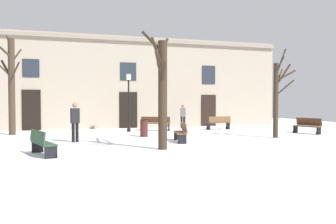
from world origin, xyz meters
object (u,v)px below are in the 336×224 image
object	(u,v)px
bench_near_lamp	(181,132)
person_near_bench	(75,120)
tree_center	(162,89)
bench_facing_shops	(42,143)
streetlamp	(129,96)
bench_by_litter_bin	(307,126)
person_crossing_plaza	(183,115)
bench_back_to_back_left	(219,123)
tree_right_of_center	(11,83)
tree_near_facade	(277,95)
bench_near_center_tree	(155,123)
litter_bin	(144,128)

from	to	relation	value
bench_near_lamp	person_near_bench	bearing A→B (deg)	-93.35
tree_center	bench_facing_shops	world-z (taller)	tree_center
tree_center	streetlamp	distance (m)	8.46
bench_facing_shops	person_near_bench	world-z (taller)	person_near_bench
bench_by_litter_bin	person_near_bench	bearing A→B (deg)	-109.04
bench_facing_shops	streetlamp	bearing A→B (deg)	-44.80
bench_by_litter_bin	person_crossing_plaza	distance (m)	8.26
bench_near_lamp	bench_by_litter_bin	bearing A→B (deg)	114.65
tree_center	bench_back_to_back_left	distance (m)	10.61
tree_right_of_center	bench_by_litter_bin	distance (m)	16.91
tree_near_facade	bench_near_lamp	xyz separation A→B (m)	(-5.34, -0.20, -1.72)
tree_right_of_center	bench_near_lamp	bearing A→B (deg)	-39.43
bench_back_to_back_left	bench_facing_shops	bearing A→B (deg)	33.00
person_near_bench	bench_near_lamp	bearing A→B (deg)	151.09
bench_by_litter_bin	bench_back_to_back_left	world-z (taller)	bench_by_litter_bin
tree_near_facade	bench_near_center_tree	distance (m)	7.96
tree_center	litter_bin	bearing A→B (deg)	82.64
bench_facing_shops	person_near_bench	xyz separation A→B (m)	(1.48, 3.88, 0.58)
bench_near_center_tree	bench_facing_shops	bearing A→B (deg)	-104.96
tree_right_of_center	litter_bin	bearing A→B (deg)	-26.99
tree_right_of_center	bench_near_center_tree	bearing A→B (deg)	1.00
bench_facing_shops	bench_near_center_tree	xyz separation A→B (m)	(6.85, 8.87, 0.02)
person_crossing_plaza	litter_bin	bearing A→B (deg)	68.66
streetlamp	person_near_bench	world-z (taller)	streetlamp
tree_near_facade	bench_near_center_tree	size ratio (longest dim) A/B	2.48
tree_center	person_crossing_plaza	world-z (taller)	tree_center
tree_right_of_center	bench_near_lamp	world-z (taller)	tree_right_of_center
litter_bin	person_crossing_plaza	size ratio (longest dim) A/B	0.55
bench_by_litter_bin	bench_back_to_back_left	bearing A→B (deg)	-160.77
bench_near_center_tree	tree_right_of_center	bearing A→B (deg)	-156.27
litter_bin	person_crossing_plaza	world-z (taller)	person_crossing_plaza
person_crossing_plaza	bench_near_lamp	bearing A→B (deg)	86.37
tree_near_facade	tree_right_of_center	distance (m)	14.38
bench_near_lamp	litter_bin	bearing A→B (deg)	-147.13
person_near_bench	bench_facing_shops	bearing A→B (deg)	57.61
bench_back_to_back_left	person_crossing_plaza	bearing A→B (deg)	-54.11
bench_facing_shops	person_crossing_plaza	size ratio (longest dim) A/B	1.16
tree_near_facade	tree_right_of_center	bearing A→B (deg)	154.85
bench_near_center_tree	bench_by_litter_bin	bearing A→B (deg)	-9.69
bench_near_lamp	streetlamp	bearing A→B (deg)	-156.47
tree_near_facade	bench_back_to_back_left	bearing A→B (deg)	94.37
tree_right_of_center	person_crossing_plaza	bearing A→B (deg)	8.74
tree_near_facade	streetlamp	world-z (taller)	tree_near_facade
tree_near_facade	tree_right_of_center	size ratio (longest dim) A/B	0.82
tree_near_facade	tree_center	bearing A→B (deg)	-160.99
tree_near_facade	bench_by_litter_bin	world-z (taller)	tree_near_facade
tree_center	person_crossing_plaza	distance (m)	11.36
bench_facing_shops	bench_back_to_back_left	bearing A→B (deg)	-67.25
tree_near_facade	bench_near_lamp	distance (m)	5.61
tree_right_of_center	person_crossing_plaza	size ratio (longest dim) A/B	3.49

